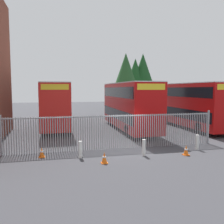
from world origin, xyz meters
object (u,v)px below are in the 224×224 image
(bollard_near_left, at_px, (80,150))
(bollard_center_front, at_px, (144,148))
(traffic_cone_near_kerb, at_px, (186,150))
(double_decker_bus_behind_fence_left, at_px, (191,103))
(traffic_cone_mid_forecourt, at_px, (42,152))
(double_decker_bus_behind_fence_right, at_px, (55,103))
(traffic_cone_by_gate, at_px, (104,158))
(double_decker_bus_near_gate, at_px, (129,104))
(bollard_near_right, at_px, (197,142))

(bollard_near_left, xyz_separation_m, bollard_center_front, (3.61, -0.36, 0.00))
(traffic_cone_near_kerb, bearing_deg, double_decker_bus_behind_fence_left, 58.03)
(double_decker_bus_behind_fence_left, relative_size, traffic_cone_mid_forecourt, 18.32)
(double_decker_bus_behind_fence_right, relative_size, traffic_cone_near_kerb, 18.32)
(bollard_near_left, height_order, traffic_cone_by_gate, bollard_near_left)
(traffic_cone_by_gate, bearing_deg, traffic_cone_mid_forecourt, 149.58)
(double_decker_bus_behind_fence_left, relative_size, bollard_near_left, 11.38)
(double_decker_bus_behind_fence_left, xyz_separation_m, bollard_near_left, (-11.67, -8.20, -1.95))
(bollard_center_front, bearing_deg, double_decker_bus_near_gate, 78.45)
(double_decker_bus_behind_fence_right, distance_m, traffic_cone_near_kerb, 14.54)
(traffic_cone_mid_forecourt, bearing_deg, traffic_cone_near_kerb, -9.85)
(double_decker_bus_near_gate, xyz_separation_m, bollard_near_left, (-5.41, -8.44, -1.95))
(double_decker_bus_behind_fence_right, bearing_deg, double_decker_bus_near_gate, -24.80)
(bollard_near_left, xyz_separation_m, traffic_cone_near_kerb, (6.05, -0.81, -0.19))
(double_decker_bus_behind_fence_right, xyz_separation_m, traffic_cone_mid_forecourt, (-0.79, -10.94, -2.13))
(double_decker_bus_near_gate, xyz_separation_m, double_decker_bus_behind_fence_left, (6.26, -0.24, 0.00))
(double_decker_bus_behind_fence_left, height_order, bollard_near_right, double_decker_bus_behind_fence_left)
(double_decker_bus_behind_fence_right, xyz_separation_m, bollard_center_front, (4.92, -11.91, -1.95))
(double_decker_bus_behind_fence_right, bearing_deg, traffic_cone_by_gate, -79.32)
(double_decker_bus_behind_fence_right, bearing_deg, traffic_cone_near_kerb, -59.21)
(double_decker_bus_behind_fence_right, bearing_deg, bollard_near_left, -83.53)
(double_decker_bus_behind_fence_right, height_order, traffic_cone_by_gate, double_decker_bus_behind_fence_right)
(double_decker_bus_behind_fence_right, distance_m, traffic_cone_by_gate, 13.22)
(traffic_cone_mid_forecourt, bearing_deg, double_decker_bus_behind_fence_right, 85.85)
(bollard_near_left, relative_size, traffic_cone_by_gate, 1.61)
(bollard_near_left, xyz_separation_m, traffic_cone_mid_forecourt, (-2.10, 0.61, -0.19))
(double_decker_bus_near_gate, xyz_separation_m, traffic_cone_mid_forecourt, (-7.51, -7.83, -2.13))
(double_decker_bus_behind_fence_left, height_order, traffic_cone_near_kerb, double_decker_bus_behind_fence_left)
(double_decker_bus_behind_fence_left, distance_m, traffic_cone_near_kerb, 10.83)
(traffic_cone_by_gate, bearing_deg, bollard_near_right, 13.31)
(bollard_center_front, bearing_deg, traffic_cone_near_kerb, -10.29)
(double_decker_bus_behind_fence_right, relative_size, bollard_near_left, 11.38)
(double_decker_bus_behind_fence_right, bearing_deg, traffic_cone_mid_forecourt, -94.15)
(traffic_cone_by_gate, xyz_separation_m, traffic_cone_near_kerb, (4.94, 0.47, 0.00))
(double_decker_bus_behind_fence_left, height_order, double_decker_bus_behind_fence_right, same)
(double_decker_bus_near_gate, bearing_deg, double_decker_bus_behind_fence_right, 155.20)
(bollard_center_front, height_order, traffic_cone_mid_forecourt, bollard_center_front)
(double_decker_bus_behind_fence_right, distance_m, bollard_center_front, 13.03)
(bollard_near_right, bearing_deg, double_decker_bus_behind_fence_right, 127.57)
(double_decker_bus_behind_fence_right, height_order, traffic_cone_near_kerb, double_decker_bus_behind_fence_right)
(traffic_cone_by_gate, bearing_deg, double_decker_bus_behind_fence_right, 100.68)
(bollard_near_right, bearing_deg, traffic_cone_by_gate, -166.69)
(bollard_near_right, relative_size, traffic_cone_mid_forecourt, 1.61)
(bollard_near_right, height_order, traffic_cone_mid_forecourt, bollard_near_right)
(traffic_cone_by_gate, relative_size, traffic_cone_mid_forecourt, 1.00)
(traffic_cone_by_gate, xyz_separation_m, traffic_cone_mid_forecourt, (-3.21, 1.89, 0.00))
(bollard_near_left, height_order, traffic_cone_near_kerb, bollard_near_left)
(bollard_center_front, xyz_separation_m, traffic_cone_mid_forecourt, (-5.71, 0.97, -0.19))
(double_decker_bus_behind_fence_right, xyz_separation_m, traffic_cone_by_gate, (2.42, -12.82, -2.13))
(double_decker_bus_behind_fence_left, relative_size, bollard_center_front, 11.38)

